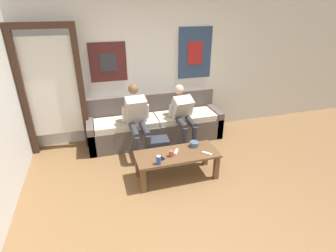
% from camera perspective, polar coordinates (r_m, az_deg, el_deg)
% --- Properties ---
extents(ground_plane, '(18.00, 18.00, 0.00)m').
position_cam_1_polar(ground_plane, '(3.49, 1.83, -18.31)').
color(ground_plane, brown).
extents(wall_back, '(10.00, 0.07, 2.55)m').
position_cam_1_polar(wall_back, '(4.92, -6.64, 11.92)').
color(wall_back, silver).
rests_on(wall_back, ground_plane).
extents(door_frame, '(1.00, 0.10, 2.15)m').
position_cam_1_polar(door_frame, '(4.71, -24.05, 8.27)').
color(door_frame, '#382319').
rests_on(door_frame, ground_plane).
extents(couch, '(2.49, 0.69, 0.84)m').
position_cam_1_polar(couch, '(4.98, -2.74, 0.17)').
color(couch, '#564C47').
rests_on(couch, ground_plane).
extents(coffee_table, '(1.21, 0.50, 0.41)m').
position_cam_1_polar(coffee_table, '(3.87, 1.97, -6.94)').
color(coffee_table, brown).
rests_on(coffee_table, ground_plane).
extents(person_seated_adult, '(0.47, 0.92, 1.17)m').
position_cam_1_polar(person_seated_adult, '(4.43, -6.69, 1.51)').
color(person_seated_adult, '#2D2D33').
rests_on(person_seated_adult, ground_plane).
extents(person_seated_teen, '(0.47, 0.89, 1.07)m').
position_cam_1_polar(person_seated_teen, '(4.67, 3.41, 2.44)').
color(person_seated_teen, '#2D2D33').
rests_on(person_seated_teen, ground_plane).
extents(backpack, '(0.36, 0.34, 0.38)m').
position_cam_1_polar(backpack, '(4.39, -2.07, -5.17)').
color(backpack, '#282D38').
rests_on(backpack, ground_plane).
extents(ceramic_bowl, '(0.14, 0.14, 0.08)m').
position_cam_1_polar(ceramic_bowl, '(4.01, 5.74, -3.86)').
color(ceramic_bowl, '#475B75').
rests_on(ceramic_bowl, coffee_table).
extents(pillar_candle, '(0.07, 0.07, 0.10)m').
position_cam_1_polar(pillar_candle, '(3.74, 0.72, -6.01)').
color(pillar_candle, '#B24C42').
rests_on(pillar_candle, coffee_table).
extents(drink_can_blue, '(0.07, 0.07, 0.12)m').
position_cam_1_polar(drink_can_blue, '(3.57, -2.06, -7.41)').
color(drink_can_blue, '#28479E').
rests_on(drink_can_blue, coffee_table).
extents(game_controller_near_left, '(0.12, 0.13, 0.03)m').
position_cam_1_polar(game_controller_near_left, '(3.85, 8.47, -5.92)').
color(game_controller_near_left, white).
rests_on(game_controller_near_left, coffee_table).
extents(game_controller_near_right, '(0.10, 0.14, 0.03)m').
position_cam_1_polar(game_controller_near_right, '(3.85, 1.79, -5.60)').
color(game_controller_near_right, white).
rests_on(game_controller_near_right, coffee_table).
extents(cell_phone, '(0.12, 0.15, 0.01)m').
position_cam_1_polar(cell_phone, '(3.72, -1.65, -6.92)').
color(cell_phone, black).
rests_on(cell_phone, coffee_table).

